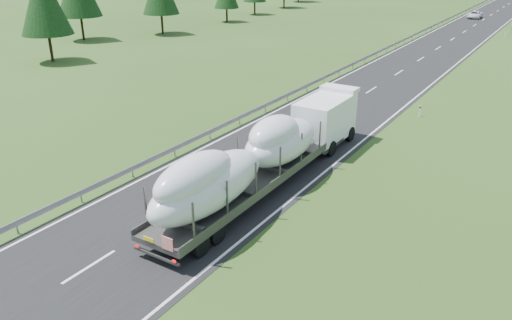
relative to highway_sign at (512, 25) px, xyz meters
The scene contains 6 objects.
ground 80.34m from the highway_sign, 95.14° to the right, with size 400.00×400.00×0.00m, color #284517.
road_surface 21.33m from the highway_sign, 109.80° to the left, with size 10.00×400.00×0.02m, color black.
guardrail 23.57m from the highway_sign, 122.08° to the left, with size 0.10×400.00×0.76m.
highway_sign is the anchor object (origin of this frame).
boat_truck 68.98m from the highway_sign, 93.93° to the right, with size 3.15×20.89×4.31m.
distant_van 22.28m from the highway_sign, 114.34° to the left, with size 2.36×5.12×1.42m, color silver.
Camera 1 is at (16.52, -11.90, 13.37)m, focal length 35.00 mm.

